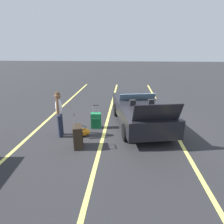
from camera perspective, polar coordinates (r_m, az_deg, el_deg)
ground_plane at (r=7.90m, az=8.40°, el=-3.95°), size 80.00×80.00×0.00m
lot_line_near at (r=8.11m, az=17.69°, el=-4.08°), size 18.00×0.12×0.01m
lot_line_mid at (r=7.91m, az=-1.70°, el=-3.70°), size 18.00×0.12×0.01m
lot_line_far at (r=8.61m, az=-19.90°, el=-2.96°), size 18.00×0.12×0.01m
convertible_car at (r=7.87m, az=8.25°, el=0.57°), size 4.40×2.49×1.52m
suitcase_large_black at (r=6.09m, az=-10.43°, el=-7.47°), size 0.54×0.40×1.13m
suitcase_medium_bright at (r=7.46m, az=-4.92°, el=-2.63°), size 0.28×0.41×0.94m
duffel_bag at (r=6.90m, az=-9.45°, el=-6.09°), size 0.44×0.69×0.34m
traveler_person at (r=6.80m, az=-15.96°, el=0.04°), size 0.61×0.27×1.65m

